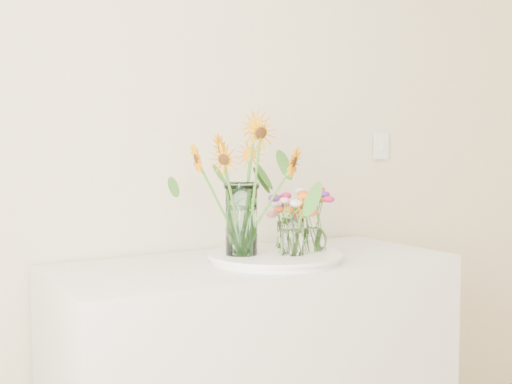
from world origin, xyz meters
TOP-DOWN VIEW (x-y plane):
  - tray at (-0.22, 1.87)m, footprint 0.44×0.44m
  - mason_jar at (-0.33, 1.90)m, footprint 0.14×0.14m
  - sunflower_bouquet at (-0.33, 1.90)m, footprint 0.84×0.84m
  - small_vase_a at (-0.19, 1.81)m, footprint 0.10×0.10m
  - wildflower_posy_a at (-0.19, 1.81)m, footprint 0.20×0.20m
  - small_vase_b at (-0.07, 1.85)m, footprint 0.14×0.14m
  - wildflower_posy_b at (-0.07, 1.85)m, footprint 0.20×0.20m
  - small_vase_c at (-0.12, 1.95)m, footprint 0.07×0.07m
  - wildflower_posy_c at (-0.12, 1.95)m, footprint 0.18×0.18m

SIDE VIEW (x-z plane):
  - tray at x=-0.22m, z-range 0.90..0.92m
  - small_vase_c at x=-0.12m, z-range 0.93..1.03m
  - small_vase_a at x=-0.19m, z-range 0.93..1.06m
  - small_vase_b at x=-0.07m, z-range 0.93..1.07m
  - wildflower_posy_c at x=-0.12m, z-range 0.93..1.12m
  - wildflower_posy_a at x=-0.19m, z-range 0.93..1.15m
  - wildflower_posy_b at x=-0.07m, z-range 0.93..1.16m
  - mason_jar at x=-0.33m, z-range 0.93..1.18m
  - sunflower_bouquet at x=-0.33m, z-range 0.93..1.43m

